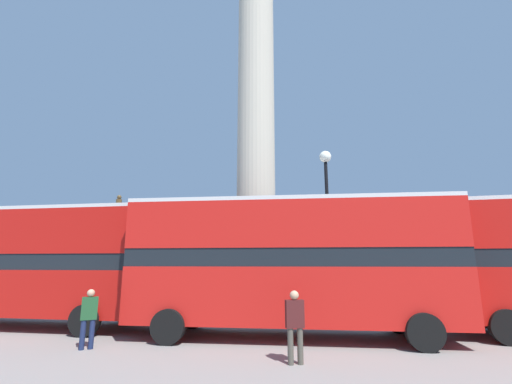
% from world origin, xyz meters
% --- Properties ---
extents(ground_plane, '(200.00, 200.00, 0.00)m').
position_xyz_m(ground_plane, '(0.00, 0.00, 0.00)').
color(ground_plane, gray).
extents(monument_column, '(5.88, 5.88, 21.70)m').
position_xyz_m(monument_column, '(0.00, 0.00, 7.69)').
color(monument_column, '#BCB29E').
rests_on(monument_column, ground_plane).
extents(bus_b, '(10.25, 3.05, 4.33)m').
position_xyz_m(bus_b, '(1.97, -5.85, 2.39)').
color(bus_b, red).
rests_on(bus_b, ground_plane).
extents(bus_c, '(10.24, 2.96, 4.32)m').
position_xyz_m(bus_c, '(-8.19, -5.24, 2.39)').
color(bus_c, '#B7140F').
rests_on(bus_c, ground_plane).
extents(equestrian_statue, '(3.47, 2.56, 6.55)m').
position_xyz_m(equestrian_statue, '(-9.18, 2.68, 1.94)').
color(equestrian_statue, '#BCB29E').
rests_on(equestrian_statue, ground_plane).
extents(street_lamp, '(0.49, 0.49, 6.89)m').
position_xyz_m(street_lamp, '(3.40, -3.36, 4.22)').
color(street_lamp, black).
rests_on(street_lamp, ground_plane).
extents(pedestrian_near_lamp, '(0.47, 0.30, 1.66)m').
position_xyz_m(pedestrian_near_lamp, '(2.17, -8.65, 0.92)').
color(pedestrian_near_lamp, '#4C473D').
rests_on(pedestrian_near_lamp, ground_plane).
extents(pedestrian_by_plinth, '(0.44, 0.36, 1.59)m').
position_xyz_m(pedestrian_by_plinth, '(-3.55, -8.04, 0.87)').
color(pedestrian_by_plinth, '#192347').
rests_on(pedestrian_by_plinth, ground_plane).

